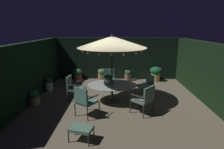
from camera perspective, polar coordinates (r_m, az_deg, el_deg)
name	(u,v)px	position (r m, az deg, el deg)	size (l,w,h in m)	color
ground_plane	(117,100)	(7.52, 1.61, -7.96)	(7.25, 6.98, 0.02)	#665C49
hedge_backdrop_rear	(117,58)	(10.43, 1.54, 5.01)	(7.25, 0.30, 2.30)	black
hedge_backdrop_left	(29,72)	(7.93, -24.31, 0.73)	(0.30, 6.98, 2.30)	black
hedge_backdrop_right	(208,73)	(7.99, 27.46, 0.46)	(0.30, 6.98, 2.30)	black
patio_dining_table	(112,87)	(7.17, 0.00, -3.81)	(1.90, 1.50, 0.71)	#2B2F33
patio_umbrella	(112,42)	(6.84, 0.00, 10.04)	(2.56, 2.56, 2.62)	#2D2D2B
centerpiece_planter	(108,78)	(7.15, -1.26, -1.19)	(0.31, 0.31, 0.39)	beige
patio_chair_north	(145,98)	(6.28, 10.14, -7.13)	(0.85, 0.85, 0.99)	#2B2D2E
patio_chair_northeast	(146,84)	(7.82, 10.58, -2.89)	(0.76, 0.76, 0.95)	#302D33
patio_chair_east	(109,78)	(8.65, -0.89, -1.07)	(0.62, 0.62, 0.94)	#2D2F2E
patio_chair_southeast	(74,87)	(7.51, -11.74, -3.66)	(0.68, 0.62, 0.98)	#2C2935
patio_chair_south	(85,100)	(6.07, -8.46, -7.70)	(0.82, 0.82, 1.03)	#2B2D33
ottoman_footrest	(81,129)	(4.98, -9.51, -16.28)	(0.66, 0.53, 0.38)	#2E2E2B
potted_plant_right_near	(77,74)	(10.45, -10.61, 0.23)	(0.55, 0.55, 0.62)	#A96850
potted_plant_left_far	(34,98)	(7.64, -22.91, -6.64)	(0.40, 0.40, 0.52)	tan
potted_plant_right_far	(155,73)	(10.29, 13.28, 0.41)	(0.61, 0.61, 0.78)	tan
potted_plant_back_center	(128,75)	(10.16, 4.88, -0.24)	(0.35, 0.35, 0.58)	brown
potted_plant_back_right	(102,75)	(10.04, -3.13, -0.12)	(0.42, 0.42, 0.66)	#9F6E43
potted_plant_front_corner	(49,84)	(8.95, -18.92, -2.74)	(0.35, 0.35, 0.62)	beige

